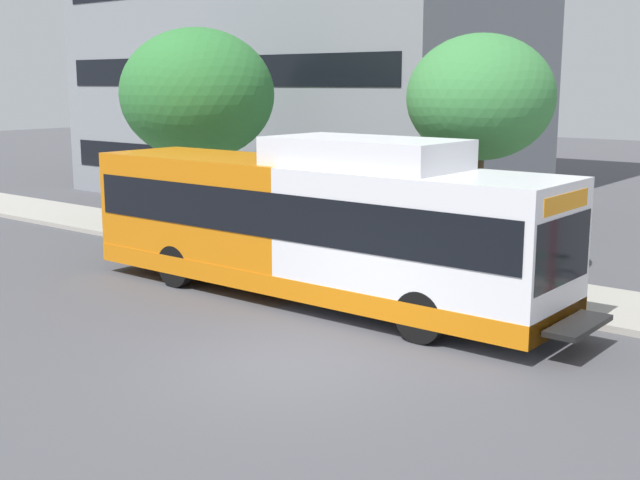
{
  "coord_description": "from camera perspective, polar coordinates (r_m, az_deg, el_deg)",
  "views": [
    {
      "loc": [
        -9.88,
        -8.76,
        4.77
      ],
      "look_at": [
        2.9,
        1.55,
        1.6
      ],
      "focal_mm": 45.9,
      "sensor_mm": 36.0,
      "label": 1
    }
  ],
  "objects": [
    {
      "name": "sidewalk_curb",
      "position": [
        22.91,
        -2.22,
        -0.92
      ],
      "size": [
        3.0,
        56.0,
        0.14
      ],
      "primitive_type": "cube",
      "color": "#A8A399",
      "rests_on": "ground"
    },
    {
      "name": "ground_plane",
      "position": [
        20.03,
        -20.0,
        -3.52
      ],
      "size": [
        120.0,
        120.0,
        0.0
      ],
      "primitive_type": "plane",
      "color": "#4C4C51"
    },
    {
      "name": "street_tree_mid_block",
      "position": [
        26.08,
        -8.54,
        10.0
      ],
      "size": [
        4.78,
        4.78,
        6.3
      ],
      "color": "#4C3823",
      "rests_on": "sidewalk_curb"
    },
    {
      "name": "street_tree_near_stop",
      "position": [
        19.88,
        11.12,
        9.68
      ],
      "size": [
        3.49,
        3.49,
        5.77
      ],
      "color": "#4C3823",
      "rests_on": "sidewalk_curb"
    },
    {
      "name": "transit_bus",
      "position": [
        17.97,
        -0.47,
        1.1
      ],
      "size": [
        2.58,
        12.25,
        3.65
      ],
      "color": "white",
      "rests_on": "ground"
    }
  ]
}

